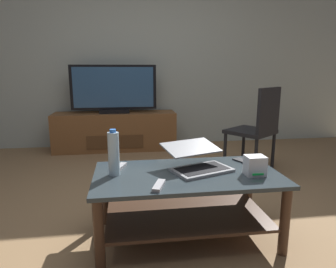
% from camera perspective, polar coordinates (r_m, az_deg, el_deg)
% --- Properties ---
extents(ground_plane, '(7.68, 7.68, 0.00)m').
position_cam_1_polar(ground_plane, '(2.32, 0.09, -16.20)').
color(ground_plane, olive).
extents(back_wall, '(6.40, 0.12, 2.80)m').
position_cam_1_polar(back_wall, '(4.50, -4.57, 15.91)').
color(back_wall, '#A8B2A8').
rests_on(back_wall, ground).
extents(coffee_table, '(1.18, 0.63, 0.45)m').
position_cam_1_polar(coffee_table, '(1.99, 3.58, -11.22)').
color(coffee_table, '#2D383D').
rests_on(coffee_table, ground).
extents(media_cabinet, '(1.67, 0.44, 0.52)m').
position_cam_1_polar(media_cabinet, '(4.25, -9.99, 0.54)').
color(media_cabinet, brown).
rests_on(media_cabinet, ground).
extents(television, '(1.15, 0.20, 0.65)m').
position_cam_1_polar(television, '(4.15, -10.29, 8.24)').
color(television, black).
rests_on(television, media_cabinet).
extents(dining_chair, '(0.61, 0.61, 0.92)m').
position_cam_1_polar(dining_chair, '(3.36, 16.72, 1.51)').
color(dining_chair, black).
rests_on(dining_chair, ground).
extents(laptop, '(0.47, 0.47, 0.16)m').
position_cam_1_polar(laptop, '(2.00, 5.63, -5.06)').
color(laptop, gray).
rests_on(laptop, coffee_table).
extents(router_box, '(0.12, 0.10, 0.12)m').
position_cam_1_polar(router_box, '(1.95, 16.24, -5.79)').
color(router_box, silver).
rests_on(router_box, coffee_table).
extents(water_bottle_near, '(0.07, 0.07, 0.29)m').
position_cam_1_polar(water_bottle_near, '(1.89, -10.32, -3.67)').
color(water_bottle_near, silver).
rests_on(water_bottle_near, coffee_table).
extents(cell_phone, '(0.12, 0.16, 0.01)m').
position_cam_1_polar(cell_phone, '(2.23, 14.07, -4.97)').
color(cell_phone, black).
rests_on(cell_phone, coffee_table).
extents(tv_remote, '(0.09, 0.17, 0.02)m').
position_cam_1_polar(tv_remote, '(1.71, -1.75, -9.79)').
color(tv_remote, '#99999E').
rests_on(tv_remote, coffee_table).
extents(soundbar_remote, '(0.10, 0.17, 0.02)m').
position_cam_1_polar(soundbar_remote, '(2.04, -9.21, -6.24)').
color(soundbar_remote, '#99999E').
rests_on(soundbar_remote, coffee_table).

